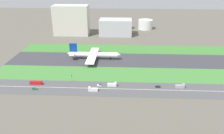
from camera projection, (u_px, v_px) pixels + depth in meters
ground_plane at (126, 60)px, 271.46m from camera, size 800.00×800.00×0.00m
runway at (126, 60)px, 271.44m from camera, size 280.00×46.00×0.10m
grass_median_north at (126, 49)px, 309.10m from camera, size 280.00×36.00×0.10m
grass_median_south at (127, 74)px, 233.79m from camera, size 280.00×36.00×0.10m
highway at (127, 89)px, 204.40m from camera, size 280.00×28.00×0.10m
highway_centerline at (127, 89)px, 204.38m from camera, size 266.00×0.50×0.01m
airliner at (93, 55)px, 270.86m from camera, size 65.00×56.00×19.70m
truck_2 at (112, 85)px, 208.98m from camera, size 8.40×2.50×4.00m
truck_1 at (180, 86)px, 206.13m from camera, size 8.40×2.50×4.00m
bus_0 at (36, 83)px, 212.21m from camera, size 11.60×2.50×3.50m
car_2 at (158, 86)px, 207.34m from camera, size 4.40×1.80×2.00m
car_3 at (34, 89)px, 203.28m from camera, size 4.40×1.80×2.00m
truck_0 at (93, 89)px, 200.57m from camera, size 8.40×2.50×4.00m
car_1 at (100, 85)px, 209.81m from camera, size 4.40×1.80×2.00m
traffic_light at (72, 77)px, 217.10m from camera, size 0.36×0.50×7.20m
terminal_building at (71, 20)px, 370.82m from camera, size 56.80×26.31×48.10m
hangar_building at (116, 27)px, 371.78m from camera, size 52.55×30.74×26.28m
fuel_tank_west at (124, 25)px, 414.62m from camera, size 25.85×25.85×15.14m
fuel_tank_centre at (145, 24)px, 412.48m from camera, size 25.81×25.81×17.04m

